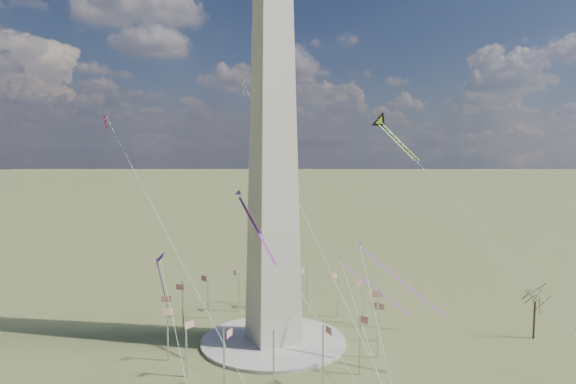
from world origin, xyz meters
name	(u,v)px	position (x,y,z in m)	size (l,w,h in m)	color
ground	(273,342)	(0.00, 0.00, 0.00)	(2000.00, 2000.00, 0.00)	#5A6231
plaza	(273,341)	(0.00, 0.00, 0.40)	(36.00, 36.00, 0.80)	#AAA79C
washington_monument	(273,149)	(0.00, 0.00, 47.95)	(15.56, 15.56, 100.00)	beige
flagpole_ring	(273,314)	(0.00, 0.00, 7.27)	(54.40, 54.40, 13.00)	silver
tree_near	(535,299)	(61.39, -24.65, 10.32)	(8.27, 8.27, 14.48)	#413427
kite_delta_black	(382,124)	(38.33, 10.16, 54.98)	(6.33, 16.67, 13.66)	black
kite_diamond_purple	(160,262)	(-26.81, 2.72, 22.31)	(2.42, 3.56, 10.53)	#501D82
kite_streamer_left	(388,269)	(19.11, -21.02, 21.38)	(11.57, 18.34, 14.14)	#FF2850
kite_streamer_mid	(250,217)	(-5.74, 0.31, 31.92)	(2.68, 21.73, 14.91)	#FF2850
kite_streamer_right	(364,279)	(28.09, 2.64, 12.42)	(13.90, 17.09, 14.29)	#FF2850
kite_small_red	(106,118)	(-35.23, 30.18, 56.15)	(1.45, 2.26, 4.95)	red
kite_small_white	(243,83)	(6.67, 40.23, 68.16)	(1.70, 2.46, 5.13)	silver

